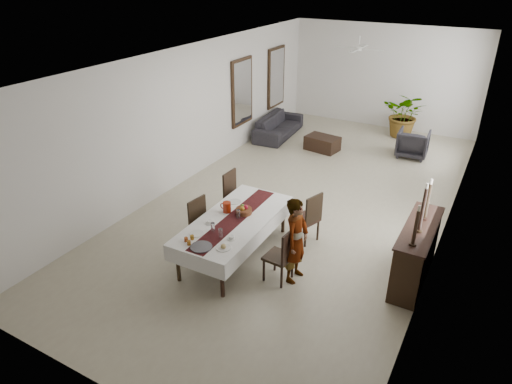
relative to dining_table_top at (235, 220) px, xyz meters
name	(u,v)px	position (x,y,z in m)	size (l,w,h in m)	color
floor	(305,199)	(0.24, 2.65, -0.72)	(6.00, 12.00, 0.00)	#B1A88C
ceiling	(312,55)	(0.24, 2.65, 2.48)	(6.00, 12.00, 0.02)	white
wall_back	(384,77)	(0.24, 8.65, 0.88)	(6.00, 0.02, 3.20)	silver
wall_front	(92,291)	(0.24, -3.35, 0.88)	(6.00, 0.02, 3.20)	silver
wall_left	(194,112)	(-2.76, 2.65, 0.88)	(0.02, 12.00, 3.20)	silver
wall_right	(458,159)	(3.24, 2.65, 0.88)	(0.02, 12.00, 3.20)	silver
dining_table_top	(235,220)	(0.00, 0.00, 0.00)	(0.99, 2.38, 0.05)	black
table_leg_fl	(178,264)	(-0.42, -1.14, -0.37)	(0.07, 0.07, 0.69)	black
table_leg_fr	(222,279)	(0.45, -1.13, -0.37)	(0.07, 0.07, 0.69)	black
table_leg_bl	(245,206)	(-0.45, 1.13, -0.37)	(0.07, 0.07, 0.69)	black
table_leg_br	(283,216)	(0.42, 1.14, -0.37)	(0.07, 0.07, 0.69)	black
tablecloth_top	(235,219)	(0.00, 0.00, 0.03)	(1.17, 2.56, 0.01)	white
tablecloth_drape_left	(208,218)	(-0.58, -0.01, -0.11)	(0.01, 2.56, 0.30)	silver
tablecloth_drape_right	(263,234)	(0.58, 0.01, -0.11)	(0.01, 2.56, 0.30)	white
tablecloth_drape_near	(193,263)	(0.02, -1.28, -0.11)	(1.17, 0.01, 0.30)	silver
tablecloth_drape_far	(267,197)	(-0.02, 1.28, -0.11)	(1.17, 0.01, 0.30)	silver
table_runner	(235,219)	(0.00, 0.00, 0.04)	(0.35, 2.48, 0.00)	#4F1618
red_pitcher	(227,207)	(-0.25, 0.15, 0.13)	(0.15, 0.15, 0.20)	#99210B
pitcher_handle	(223,206)	(-0.33, 0.14, 0.13)	(0.12, 0.12, 0.02)	maroon
wine_glass_near	(221,233)	(0.13, -0.64, 0.12)	(0.07, 0.07, 0.17)	white
wine_glass_mid	(213,227)	(-0.09, -0.55, 0.12)	(0.07, 0.07, 0.17)	white
wine_glass_far	(238,214)	(0.05, 0.05, 0.12)	(0.07, 0.07, 0.17)	white
teacup_right	(231,237)	(0.31, -0.59, 0.07)	(0.09, 0.09, 0.06)	white
saucer_right	(231,239)	(0.31, -0.59, 0.04)	(0.15, 0.15, 0.01)	white
teacup_left	(210,222)	(-0.29, -0.35, 0.07)	(0.09, 0.09, 0.06)	white
saucer_left	(210,223)	(-0.29, -0.35, 0.04)	(0.15, 0.15, 0.01)	silver
plate_near_right	(223,248)	(0.34, -0.89, 0.04)	(0.24, 0.24, 0.01)	silver
bread_near_right	(223,247)	(0.34, -0.89, 0.07)	(0.09, 0.09, 0.09)	tan
plate_near_left	(197,234)	(-0.29, -0.75, 0.04)	(0.24, 0.24, 0.01)	white
plate_far_left	(235,202)	(-0.33, 0.54, 0.04)	(0.24, 0.24, 0.01)	silver
serving_tray	(201,247)	(0.01, -1.04, 0.05)	(0.36, 0.36, 0.02)	#434348
jam_jar_a	(189,243)	(-0.20, -1.07, 0.07)	(0.06, 0.06, 0.07)	brown
jam_jar_b	(186,239)	(-0.30, -1.02, 0.07)	(0.06, 0.06, 0.07)	#923E15
jam_jar_c	(192,237)	(-0.26, -0.92, 0.07)	(0.06, 0.06, 0.07)	#9B6716
fruit_basket	(244,211)	(0.05, 0.25, 0.09)	(0.30, 0.30, 0.10)	brown
fruit_red	(246,207)	(0.08, 0.27, 0.16)	(0.09, 0.09, 0.09)	#A41023
fruit_green	(243,206)	(0.01, 0.28, 0.16)	(0.08, 0.08, 0.08)	#537B24
fruit_yellow	(242,209)	(0.05, 0.20, 0.16)	(0.08, 0.08, 0.08)	#C18322
chair_right_near_seat	(278,257)	(1.02, -0.27, -0.27)	(0.43, 0.43, 0.05)	black
chair_right_near_leg_fl	(282,277)	(1.18, -0.46, -0.51)	(0.04, 0.04, 0.42)	black
chair_right_near_leg_fr	(292,267)	(1.21, -0.12, -0.51)	(0.04, 0.04, 0.42)	black
chair_right_near_leg_bl	(264,270)	(0.83, -0.43, -0.51)	(0.04, 0.04, 0.42)	black
chair_right_near_leg_br	(275,260)	(0.86, -0.08, -0.51)	(0.04, 0.04, 0.42)	black
chair_right_near_back	(289,246)	(1.22, -0.29, 0.02)	(0.43, 0.04, 0.54)	black
chair_right_far_seat	(305,219)	(0.92, 1.08, -0.26)	(0.44, 0.44, 0.05)	black
chair_right_far_leg_fl	(305,237)	(1.03, 0.86, -0.50)	(0.04, 0.04, 0.43)	black
chair_right_far_leg_fr	(318,230)	(1.14, 1.19, -0.50)	(0.04, 0.04, 0.43)	black
chair_right_far_leg_bl	(292,230)	(0.69, 0.97, -0.50)	(0.04, 0.04, 0.43)	black
chair_right_far_leg_br	(304,223)	(0.81, 1.31, -0.50)	(0.04, 0.04, 0.43)	black
chair_right_far_back	(314,209)	(1.10, 1.02, 0.04)	(0.44, 0.04, 0.56)	black
chair_left_near_seat	(206,230)	(-0.51, -0.18, -0.26)	(0.44, 0.44, 0.05)	black
chair_left_near_leg_fl	(206,234)	(-0.66, 0.03, -0.50)	(0.04, 0.04, 0.44)	black
chair_left_near_leg_fr	(193,242)	(-0.71, -0.33, -0.50)	(0.04, 0.04, 0.44)	black
chair_left_near_leg_bl	(220,240)	(-0.31, -0.02, -0.50)	(0.04, 0.04, 0.44)	black
chair_left_near_leg_br	(207,249)	(-0.36, -0.38, -0.50)	(0.04, 0.04, 0.44)	black
chair_left_near_back	(197,212)	(-0.71, -0.15, 0.04)	(0.44, 0.04, 0.56)	black
chair_left_far_seat	(238,200)	(-0.61, 1.12, -0.25)	(0.45, 0.45, 0.05)	black
chair_left_far_leg_fl	(236,204)	(-0.79, 1.31, -0.50)	(0.04, 0.04, 0.44)	black
chair_left_far_leg_fr	(226,212)	(-0.80, 0.94, -0.50)	(0.04, 0.04, 0.44)	black
chair_left_far_leg_bl	(250,209)	(-0.42, 1.30, -0.50)	(0.04, 0.04, 0.44)	black
chair_left_far_leg_br	(241,216)	(-0.43, 0.93, -0.50)	(0.04, 0.04, 0.44)	black
chair_left_far_back	(230,184)	(-0.81, 1.13, 0.05)	(0.45, 0.04, 0.57)	black
woman	(296,240)	(1.26, -0.11, 0.04)	(0.55, 0.36, 1.52)	#909498
sideboard_body	(416,254)	(3.02, 0.85, -0.22)	(0.45, 1.67, 1.00)	black
sideboard_top	(421,227)	(3.02, 0.85, 0.30)	(0.49, 1.74, 0.03)	black
candlestick_near_base	(413,244)	(3.02, 0.23, 0.33)	(0.11, 0.11, 0.03)	black
candlestick_near_shaft	(416,227)	(3.02, 0.23, 0.63)	(0.06, 0.06, 0.56)	black
candlestick_near_candle	(419,208)	(3.02, 0.23, 0.95)	(0.04, 0.04, 0.09)	beige
candlestick_mid_base	(419,230)	(3.02, 0.68, 0.33)	(0.11, 0.11, 0.03)	black
candlestick_mid_shaft	(423,210)	(3.02, 0.68, 0.71)	(0.06, 0.06, 0.72)	black
candlestick_mid_candle	(427,186)	(3.02, 0.68, 1.12)	(0.04, 0.04, 0.09)	beige
candlestick_far_base	(424,218)	(3.02, 1.12, 0.33)	(0.11, 0.11, 0.03)	black
candlestick_far_shaft	(428,201)	(3.02, 1.12, 0.66)	(0.06, 0.06, 0.61)	black
candlestick_far_candle	(431,182)	(3.02, 1.12, 1.01)	(0.04, 0.04, 0.09)	white
sofa	(279,126)	(-2.21, 6.17, -0.40)	(2.18, 0.85, 0.64)	#272429
armchair	(413,144)	(1.78, 6.46, -0.34)	(0.80, 0.83, 0.75)	#252227
coffee_table	(322,143)	(-0.56, 5.69, -0.52)	(0.91, 0.60, 0.40)	black
potted_plant	(405,115)	(1.18, 7.97, -0.02)	(1.26, 1.09, 1.40)	#2A5823
mirror_frame_near	(242,92)	(-2.72, 4.85, 0.88)	(0.06, 1.05, 1.85)	black
mirror_glass_near	(243,92)	(-2.69, 4.85, 0.88)	(0.01, 0.90, 1.70)	silver
mirror_frame_far	(276,77)	(-2.72, 6.95, 0.88)	(0.06, 1.05, 1.85)	black
mirror_glass_far	(277,77)	(-2.69, 6.95, 0.88)	(0.01, 0.90, 1.70)	silver
fan_rod	(359,40)	(0.24, 5.65, 2.38)	(0.04, 0.04, 0.20)	silver
fan_hub	(358,49)	(0.24, 5.65, 2.18)	(0.16, 0.16, 0.08)	white
fan_blade_n	(363,47)	(0.24, 6.00, 2.18)	(0.10, 0.55, 0.01)	silver
fan_blade_s	(354,51)	(0.24, 5.30, 2.18)	(0.10, 0.55, 0.01)	silver
fan_blade_e	(372,50)	(0.59, 5.65, 2.18)	(0.55, 0.10, 0.01)	silver
fan_blade_w	(345,47)	(-0.11, 5.65, 2.18)	(0.55, 0.10, 0.01)	silver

